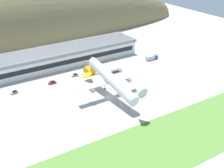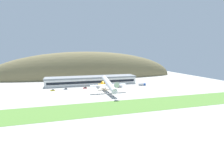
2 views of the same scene
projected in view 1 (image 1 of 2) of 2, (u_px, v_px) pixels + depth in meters
The scene contains 12 objects.
ground_plane at pixel (109, 97), 155.69m from camera, with size 356.50×356.50×0.00m, color #ADAAA3.
grass_strip_foreground at pixel (168, 142), 122.56m from camera, with size 320.85×31.94×0.08m, color #568438.
hill_backdrop at pixel (27, 38), 241.88m from camera, with size 291.85×52.04×81.51m, color olive.
terminal_building at pixel (54, 57), 190.56m from camera, with size 110.88×20.92×10.08m.
cargo_airplane at pixel (111, 80), 153.15m from camera, with size 35.74×50.67×13.80m.
service_car_0 at pixel (75, 75), 178.21m from camera, with size 4.38×1.99×1.50m.
service_car_2 at pixel (52, 83), 169.44m from camera, with size 4.61×2.11×1.55m.
service_car_3 at pixel (14, 92), 159.04m from camera, with size 4.12×2.00×1.54m.
fuel_truck at pixel (152, 58), 201.07m from camera, with size 8.59×2.72×2.81m.
box_truck at pixel (116, 70), 183.37m from camera, with size 6.31×2.42×3.04m.
traffic_cone_0 at pixel (110, 76), 177.59m from camera, with size 0.52×0.52×0.58m.
traffic_cone_1 at pixel (95, 80), 173.59m from camera, with size 0.52×0.52×0.58m.
Camera 1 is at (-72.93, -115.99, 74.25)m, focal length 50.00 mm.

